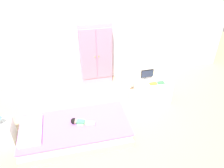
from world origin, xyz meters
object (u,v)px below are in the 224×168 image
object	(u,v)px
book_green	(161,83)
book_orange	(153,84)
rocking_horse_toy	(133,86)
bed	(76,131)
tv_monitor	(147,74)
doll	(78,122)
wardrobe	(96,54)
tv_stand	(147,91)
nightstand	(3,132)

from	to	relation	value
book_green	book_orange	bearing A→B (deg)	180.00
rocking_horse_toy	book_green	xyz separation A→B (m)	(0.58, 0.05, -0.04)
bed	tv_monitor	world-z (taller)	tv_monitor
doll	rocking_horse_toy	distance (m)	1.18
wardrobe	book_green	size ratio (longest dim) A/B	10.46
tv_stand	tv_monitor	world-z (taller)	tv_monitor
nightstand	rocking_horse_toy	xyz separation A→B (m)	(2.24, 0.32, 0.32)
nightstand	tv_monitor	bearing A→B (deg)	12.05
wardrobe	rocking_horse_toy	distance (m)	1.21
tv_monitor	book_orange	distance (m)	0.22
doll	rocking_horse_toy	xyz separation A→B (m)	(1.06, 0.50, 0.18)
wardrobe	tv_stand	world-z (taller)	wardrobe
bed	book_green	xyz separation A→B (m)	(1.69, 0.57, 0.32)
doll	wardrobe	world-z (taller)	wardrobe
wardrobe	rocking_horse_toy	size ratio (longest dim) A/B	12.55
tv_stand	doll	bearing A→B (deg)	-155.17
nightstand	wardrobe	xyz separation A→B (m)	(1.75, 1.41, 0.50)
tv_stand	book_green	distance (m)	0.34
rocking_horse_toy	nightstand	bearing A→B (deg)	-171.74
book_orange	nightstand	bearing A→B (deg)	-171.96
nightstand	wardrobe	bearing A→B (deg)	38.89
tv_monitor	rocking_horse_toy	world-z (taller)	tv_monitor
tv_monitor	rocking_horse_toy	xyz separation A→B (m)	(-0.36, -0.23, -0.07)
bed	doll	bearing A→B (deg)	12.62
bed	nightstand	distance (m)	1.14
tv_monitor	rocking_horse_toy	bearing A→B (deg)	-147.45
tv_stand	rocking_horse_toy	world-z (taller)	rocking_horse_toy
tv_stand	tv_monitor	distance (m)	0.36
doll	tv_monitor	size ratio (longest dim) A/B	1.59
book_orange	book_green	world-z (taller)	book_green
tv_stand	rocking_horse_toy	xyz separation A→B (m)	(-0.36, -0.15, 0.28)
bed	wardrobe	bearing A→B (deg)	68.58
nightstand	rocking_horse_toy	bearing A→B (deg)	8.26
doll	rocking_horse_toy	world-z (taller)	rocking_horse_toy
nightstand	wardrobe	size ratio (longest dim) A/B	0.27
tv_monitor	book_orange	world-z (taller)	tv_monitor
bed	doll	distance (m)	0.19
bed	rocking_horse_toy	xyz separation A→B (m)	(1.11, 0.51, 0.36)
book_green	bed	bearing A→B (deg)	-161.50
tv_stand	wardrobe	bearing A→B (deg)	131.91
wardrobe	nightstand	bearing A→B (deg)	-141.11
book_orange	book_green	distance (m)	0.15
wardrobe	book_green	distance (m)	1.50
nightstand	book_orange	xyz separation A→B (m)	(2.66, 0.38, 0.28)
doll	wardrobe	xyz separation A→B (m)	(0.57, 1.59, 0.37)
bed	wardrobe	world-z (taller)	wardrobe
tv_stand	book_orange	xyz separation A→B (m)	(0.07, -0.10, 0.23)
wardrobe	book_orange	size ratio (longest dim) A/B	9.61
bed	book_orange	distance (m)	1.67
nightstand	tv_monitor	distance (m)	2.68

